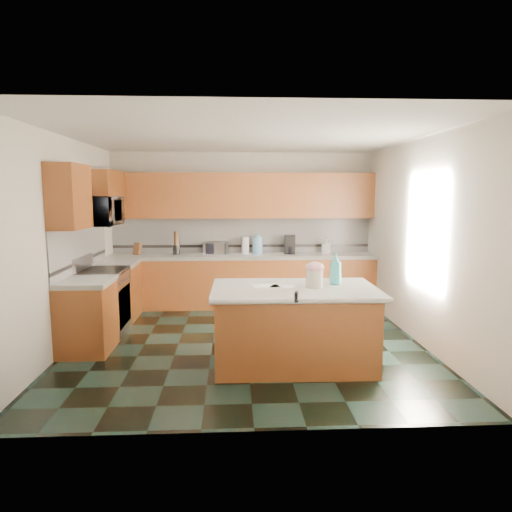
{
  "coord_description": "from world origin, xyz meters",
  "views": [
    {
      "loc": [
        -0.17,
        -5.88,
        1.98
      ],
      "look_at": [
        0.15,
        0.35,
        1.12
      ],
      "focal_mm": 32.0,
      "sensor_mm": 36.0,
      "label": 1
    }
  ],
  "objects": [
    {
      "name": "range_oven_door",
      "position": [
        -1.71,
        0.5,
        0.4
      ],
      "size": [
        0.02,
        0.68,
        0.55
      ],
      "primitive_type": "cube",
      "color": "black",
      "rests_on": "range_body"
    },
    {
      "name": "water_jug_neck",
      "position": [
        0.27,
        2.06,
        1.24
      ],
      "size": [
        0.09,
        0.09,
        0.04
      ],
      "primitive_type": "cylinder",
      "color": "#6197BF",
      "rests_on": "water_jug"
    },
    {
      "name": "range_cooktop",
      "position": [
        -2.0,
        0.5,
        0.9
      ],
      "size": [
        0.62,
        0.78,
        0.04
      ],
      "primitive_type": "cube",
      "color": "black",
      "rests_on": "range_body"
    },
    {
      "name": "left_base_cab_rear",
      "position": [
        -2.0,
        1.29,
        0.43
      ],
      "size": [
        0.6,
        0.82,
        0.86
      ],
      "primitive_type": "cube",
      "color": "#47200A",
      "rests_on": "ground"
    },
    {
      "name": "wall_right",
      "position": [
        2.32,
        0.0,
        1.35
      ],
      "size": [
        0.04,
        4.6,
        2.7
      ],
      "primitive_type": "cube",
      "color": "silver",
      "rests_on": "ground"
    },
    {
      "name": "water_jug",
      "position": [
        0.27,
        2.06,
        1.07
      ],
      "size": [
        0.18,
        0.18,
        0.3
      ],
      "primitive_type": "cylinder",
      "color": "#6197BF",
      "rests_on": "back_countertop"
    },
    {
      "name": "wall_left",
      "position": [
        -2.32,
        0.0,
        1.35
      ],
      "size": [
        0.04,
        4.6,
        2.7
      ],
      "primitive_type": "cube",
      "color": "silver",
      "rests_on": "ground"
    },
    {
      "name": "clamp_handle",
      "position": [
        0.48,
        -1.42,
        0.91
      ],
      "size": [
        0.02,
        0.07,
        0.02
      ],
      "primitive_type": "cylinder",
      "rotation": [
        1.57,
        0.0,
        0.0
      ],
      "color": "black",
      "rests_on": "island_top"
    },
    {
      "name": "back_accent_band",
      "position": [
        0.0,
        2.28,
        1.04
      ],
      "size": [
        4.6,
        0.01,
        0.05
      ],
      "primitive_type": "cube",
      "color": "black",
      "rests_on": "back_countertop"
    },
    {
      "name": "utensil_bundle",
      "position": [
        -1.16,
        2.08,
        1.21
      ],
      "size": [
        0.08,
        0.08,
        0.24
      ],
      "primitive_type": "cylinder",
      "color": "#472814",
      "rests_on": "utensil_crock"
    },
    {
      "name": "treat_jar_lid",
      "position": [
        0.76,
        -0.84,
        1.15
      ],
      "size": [
        0.21,
        0.21,
        0.13
      ],
      "primitive_type": "ellipsoid",
      "color": "#EAA4AA",
      "rests_on": "treat_jar"
    },
    {
      "name": "soap_bottle_back",
      "position": [
        1.48,
        2.05,
        1.05
      ],
      "size": [
        0.17,
        0.17,
        0.26
      ],
      "primitive_type": "imported",
      "rotation": [
        0.0,
        0.0,
        0.83
      ],
      "color": "white",
      "rests_on": "back_countertop"
    },
    {
      "name": "paper_towel_base",
      "position": [
        0.05,
        2.1,
        0.93
      ],
      "size": [
        0.2,
        0.2,
        0.01
      ],
      "primitive_type": "cylinder",
      "color": "#B7B7BC",
      "rests_on": "back_countertop"
    },
    {
      "name": "soap_back_cap",
      "position": [
        1.48,
        2.05,
        1.2
      ],
      "size": [
        0.02,
        0.02,
        0.03
      ],
      "primitive_type": "cylinder",
      "color": "red",
      "rests_on": "soap_bottle_back"
    },
    {
      "name": "island_bullnose",
      "position": [
        0.53,
        -1.38,
        0.89
      ],
      "size": [
        1.87,
        0.09,
        0.06
      ],
      "primitive_type": "cylinder",
      "rotation": [
        0.0,
        1.57,
        -0.02
      ],
      "color": "white",
      "rests_on": "island_base"
    },
    {
      "name": "microwave",
      "position": [
        -2.0,
        0.5,
        1.73
      ],
      "size": [
        0.5,
        0.73,
        0.41
      ],
      "primitive_type": "imported",
      "rotation": [
        0.0,
        0.0,
        1.57
      ],
      "color": "#B7B7BC",
      "rests_on": "wall_left"
    },
    {
      "name": "soap_bottle_island",
      "position": [
        1.03,
        -0.68,
        1.11
      ],
      "size": [
        0.18,
        0.18,
        0.37
      ],
      "primitive_type": "imported",
      "rotation": [
        0.0,
        0.0,
        -0.3
      ],
      "color": "#3EAFBA",
      "rests_on": "island_top"
    },
    {
      "name": "left_upper_cab_front",
      "position": [
        -2.13,
        -0.24,
        1.94
      ],
      "size": [
        0.33,
        0.72,
        0.78
      ],
      "primitive_type": "cube",
      "color": "#47200A",
      "rests_on": "wall_left"
    },
    {
      "name": "wall_front",
      "position": [
        0.0,
        -2.32,
        1.35
      ],
      "size": [
        4.6,
        0.04,
        2.7
      ],
      "primitive_type": "cube",
      "color": "silver",
      "rests_on": "ground"
    },
    {
      "name": "clamp_body",
      "position": [
        0.48,
        -1.36,
        0.93
      ],
      "size": [
        0.05,
        0.11,
        0.1
      ],
      "primitive_type": "cube",
      "rotation": [
        0.0,
        0.0,
        -0.22
      ],
      "color": "black",
      "rests_on": "island_top"
    },
    {
      "name": "toaster_oven_door",
      "position": [
        -0.47,
        1.93,
        1.03
      ],
      "size": [
        0.34,
        0.01,
        0.18
      ],
      "primitive_type": "cube",
      "color": "black",
      "rests_on": "toaster_oven"
    },
    {
      "name": "window_light_proxy",
      "position": [
        2.29,
        -0.2,
        1.5
      ],
      "size": [
        0.02,
        1.4,
        1.1
      ],
      "primitive_type": "cube",
      "color": "white",
      "rests_on": "wall_right"
    },
    {
      "name": "left_upper_cab_rear",
      "position": [
        -2.13,
        1.42,
        1.94
      ],
      "size": [
        0.33,
        1.09,
        0.78
      ],
      "primitive_type": "cube",
      "color": "#47200A",
      "rests_on": "wall_left"
    },
    {
      "name": "paper_sheet_b",
      "position": [
        0.4,
        -0.78,
        0.92
      ],
      "size": [
        0.31,
        0.27,
        0.0
      ],
      "primitive_type": "cube",
      "rotation": [
        0.0,
        0.0,
        -0.36
      ],
      "color": "white",
      "rests_on": "island_top"
    },
    {
      "name": "back_countertop",
      "position": [
        0.0,
        2.0,
        0.89
      ],
      "size": [
        4.6,
        0.64,
        0.06
      ],
      "primitive_type": "cube",
      "color": "white",
      "rests_on": "back_base_cab"
    },
    {
      "name": "paper_towel",
      "position": [
        0.05,
        2.1,
        1.07
      ],
      "size": [
        0.13,
        0.13,
        0.3
      ],
      "primitive_type": "cylinder",
      "color": "white",
      "rests_on": "back_countertop"
    },
    {
      "name": "back_base_cab",
      "position": [
        0.0,
        2.0,
        0.43
      ],
      "size": [
        4.6,
        0.6,
        0.86
      ],
      "primitive_type": "cube",
      "color": "#47200A",
      "rests_on": "ground"
    },
    {
      "name": "range_handle",
      "position": [
        -1.68,
        0.5,
        0.78
      ],
      "size": [
        0.02,
        0.66,
        0.02
      ],
      "primitive_type": "cylinder",
      "rotation": [
        1.57,
        0.0,
        0.0
      ],
      "color": "#B7B7BC",
      "rests_on": "range_body"
    },
    {
      "name": "ceiling",
      "position": [
        0.0,
        0.0,
        2.7
      ],
      "size": [
        4.6,
        4.6,
        0.0
      ],
      "primitive_type": "plane",
      "color": "white",
      "rests_on": "ground"
    },
    {
      "name": "left_counter_rear",
      "position": [
        -2.0,
        1.29,
        0.89
      ],
      "size": [
        0.64,
        0.82,
        0.06
      ],
      "primitive_type": "cube",
      "color": "white",
      "rests_on": "left_base_cab_rear"
    },
    {
      "name": "left_backsplash",
      "position": [
        -2.29,
        0.55,
        1.24
      ],
      "size": [
        0.02,
        2.3,
        0.63
      ],
      "primitive_type": "cube",
      "color": "silver",
      "rests_on": "wall_left"
    },
    {
      "name": "coffee_carafe",
      "position": [
        0.84,
        2.03,
        0.99
      ],
      "size": [
        0.13,
        0.13,
        0.13
      ],
      "primitive_type": "cylinder",
      "color": "black",
      "rests_on": "back_countertop"
    },
    {
      "name": "wall_back",
      "position": [
        0.0,
        2.32,
        1.35
      ],
      "size": [
        4.6,
        0.04,
        2.7
      ],
      "primitive_type": "cube",
      "color": "silver",
      "rests_on": "ground"
    },
    {
      "name": "knife_block",
      "position": [
        -1.82,
        2.05,
        1.02
      ],
      "size": [
        0.16,
        0.18,
        0.23
      ],
      "primitive_type": "cube",
      "rotation": [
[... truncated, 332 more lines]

